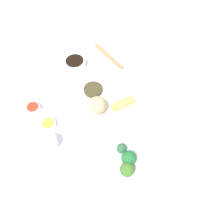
# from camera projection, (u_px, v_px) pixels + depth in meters

# --- Properties ---
(tabletop) EXTENTS (2.20, 2.20, 0.02)m
(tabletop) POSITION_uv_depth(u_px,v_px,m) (107.00, 103.00, 1.09)
(tabletop) COLOR white
(tabletop) RESTS_ON ground
(main_plate) EXTENTS (0.29, 0.29, 0.02)m
(main_plate) POSITION_uv_depth(u_px,v_px,m) (108.00, 99.00, 1.08)
(main_plate) COLOR white
(main_plate) RESTS_ON tabletop
(rice_scoop) EXTENTS (0.07, 0.07, 0.07)m
(rice_scoop) POSITION_uv_depth(u_px,v_px,m) (98.00, 105.00, 1.01)
(rice_scoop) COLOR tan
(rice_scoop) RESTS_ON main_plate
(spring_roll) EXTENTS (0.10, 0.07, 0.03)m
(spring_roll) POSITION_uv_depth(u_px,v_px,m) (123.00, 104.00, 1.04)
(spring_roll) COLOR tan
(spring_roll) RESTS_ON main_plate
(crab_rangoon_wonton) EXTENTS (0.09, 0.09, 0.02)m
(crab_rangoon_wonton) POSITION_uv_depth(u_px,v_px,m) (116.00, 85.00, 1.10)
(crab_rangoon_wonton) COLOR beige
(crab_rangoon_wonton) RESTS_ON main_plate
(stir_fry_heap) EXTENTS (0.08, 0.08, 0.02)m
(stir_fry_heap) POSITION_uv_depth(u_px,v_px,m) (93.00, 90.00, 1.09)
(stir_fry_heap) COLOR #3D361F
(stir_fry_heap) RESTS_ON main_plate
(broccoli_plate) EXTENTS (0.24, 0.24, 0.01)m
(broccoli_plate) POSITION_uv_depth(u_px,v_px,m) (125.00, 161.00, 0.93)
(broccoli_plate) COLOR white
(broccoli_plate) RESTS_ON tabletop
(broccoli_floret_0) EXTENTS (0.06, 0.06, 0.06)m
(broccoli_floret_0) POSITION_uv_depth(u_px,v_px,m) (129.00, 158.00, 0.90)
(broccoli_floret_0) COLOR #21642F
(broccoli_floret_0) RESTS_ON broccoli_plate
(broccoli_floret_1) EXTENTS (0.05, 0.05, 0.05)m
(broccoli_floret_1) POSITION_uv_depth(u_px,v_px,m) (127.00, 170.00, 0.87)
(broccoli_floret_1) COLOR #3B6825
(broccoli_floret_1) RESTS_ON broccoli_plate
(broccoli_floret_2) EXTENTS (0.04, 0.04, 0.04)m
(broccoli_floret_2) POSITION_uv_depth(u_px,v_px,m) (122.00, 148.00, 0.93)
(broccoli_floret_2) COLOR #2A5A36
(broccoli_floret_2) RESTS_ON broccoli_plate
(soy_sauce_bowl) EXTENTS (0.10, 0.10, 0.03)m
(soy_sauce_bowl) POSITION_uv_depth(u_px,v_px,m) (75.00, 63.00, 1.19)
(soy_sauce_bowl) COLOR white
(soy_sauce_bowl) RESTS_ON tabletop
(soy_sauce_bowl_liquid) EXTENTS (0.08, 0.08, 0.00)m
(soy_sauce_bowl_liquid) POSITION_uv_depth(u_px,v_px,m) (74.00, 61.00, 1.17)
(soy_sauce_bowl_liquid) COLOR black
(soy_sauce_bowl_liquid) RESTS_ON soy_sauce_bowl
(sauce_ramekin_hot_mustard) EXTENTS (0.06, 0.06, 0.02)m
(sauce_ramekin_hot_mustard) POSITION_uv_depth(u_px,v_px,m) (49.00, 125.00, 1.01)
(sauce_ramekin_hot_mustard) COLOR white
(sauce_ramekin_hot_mustard) RESTS_ON tabletop
(sauce_ramekin_hot_mustard_liquid) EXTENTS (0.05, 0.05, 0.00)m
(sauce_ramekin_hot_mustard_liquid) POSITION_uv_depth(u_px,v_px,m) (48.00, 123.00, 0.99)
(sauce_ramekin_hot_mustard_liquid) COLOR yellow
(sauce_ramekin_hot_mustard_liquid) RESTS_ON sauce_ramekin_hot_mustard
(sauce_ramekin_sweet_and_sour) EXTENTS (0.06, 0.06, 0.02)m
(sauce_ramekin_sweet_and_sour) POSITION_uv_depth(u_px,v_px,m) (33.00, 109.00, 1.05)
(sauce_ramekin_sweet_and_sour) COLOR white
(sauce_ramekin_sweet_and_sour) RESTS_ON tabletop
(sauce_ramekin_sweet_and_sour_liquid) EXTENTS (0.05, 0.05, 0.00)m
(sauce_ramekin_sweet_and_sour_liquid) POSITION_uv_depth(u_px,v_px,m) (32.00, 107.00, 1.04)
(sauce_ramekin_sweet_and_sour_liquid) COLOR red
(sauce_ramekin_sweet_and_sour_liquid) RESTS_ON sauce_ramekin_sweet_and_sour
(teacup) EXTENTS (0.07, 0.07, 0.05)m
(teacup) POSITION_uv_depth(u_px,v_px,m) (49.00, 143.00, 0.95)
(teacup) COLOR white
(teacup) RESTS_ON tabletop
(chopsticks_pair) EXTENTS (0.08, 0.21, 0.01)m
(chopsticks_pair) POSITION_uv_depth(u_px,v_px,m) (109.00, 56.00, 1.23)
(chopsticks_pair) COLOR #A9754B
(chopsticks_pair) RESTS_ON tabletop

